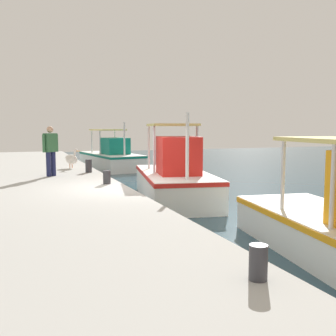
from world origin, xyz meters
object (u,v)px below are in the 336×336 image
at_px(mooring_bollard_nearest, 89,166).
at_px(mooring_bollard_second, 107,177).
at_px(pelican, 72,158).
at_px(fishing_boat_second, 175,179).
at_px(mooring_bollard_third, 258,262).
at_px(fishing_boat_nearest, 111,158).
at_px(fisherman_standing, 51,149).

distance_m(mooring_bollard_nearest, mooring_bollard_second, 3.20).
bearing_deg(pelican, fishing_boat_second, 33.53).
bearing_deg(mooring_bollard_third, mooring_bollard_second, -180.00).
xyz_separation_m(pelican, mooring_bollard_nearest, (1.80, 0.40, -0.16)).
bearing_deg(mooring_bollard_second, pelican, -175.47).
xyz_separation_m(fishing_boat_second, mooring_bollard_second, (0.69, -2.46, 0.26)).
bearing_deg(mooring_bollard_nearest, mooring_bollard_second, -0.00).
bearing_deg(mooring_bollard_nearest, pelican, -167.58).
xyz_separation_m(fishing_boat_nearest, fishing_boat_second, (10.93, -0.30, 0.07)).
relative_size(mooring_bollard_nearest, mooring_bollard_third, 1.22).
distance_m(fishing_boat_nearest, mooring_bollard_third, 19.66).
bearing_deg(pelican, mooring_bollard_second, 4.53).
relative_size(pelican, mooring_bollard_second, 2.30).
height_order(fisherman_standing, mooring_bollard_third, fisherman_standing).
bearing_deg(pelican, mooring_bollard_third, 1.77).
relative_size(fishing_boat_nearest, mooring_bollard_second, 15.24).
bearing_deg(mooring_bollard_second, fishing_boat_nearest, 166.65).
distance_m(fishing_boat_second, mooring_bollard_nearest, 3.53).
height_order(fishing_boat_second, pelican, fishing_boat_second).
height_order(fisherman_standing, mooring_bollard_nearest, fisherman_standing).
relative_size(fishing_boat_second, mooring_bollard_second, 14.02).
bearing_deg(fisherman_standing, mooring_bollard_third, 7.66).
relative_size(fishing_boat_second, fisherman_standing, 3.27).
xyz_separation_m(fisherman_standing, mooring_bollard_third, (10.37, 1.39, -0.75)).
height_order(fishing_boat_nearest, mooring_bollard_third, fishing_boat_nearest).
xyz_separation_m(fishing_boat_nearest, pelican, (6.62, -3.15, 0.54)).
distance_m(fishing_boat_nearest, pelican, 7.35).
distance_m(fishing_boat_second, pelican, 5.19).
bearing_deg(fishing_boat_second, fishing_boat_nearest, 178.45).
bearing_deg(mooring_bollard_third, fisherman_standing, -172.34).
bearing_deg(fisherman_standing, mooring_bollard_nearest, 115.65).
relative_size(fisherman_standing, mooring_bollard_third, 4.35).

